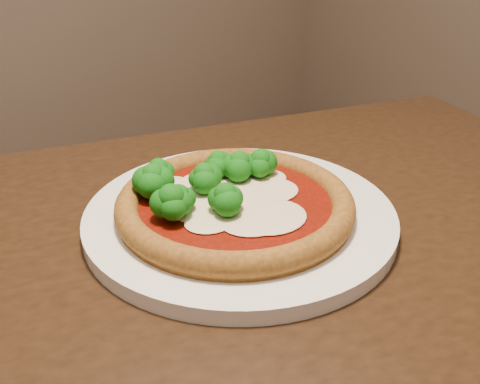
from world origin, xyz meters
TOP-DOWN VIEW (x-y plane):
  - dining_table at (0.15, 0.14)m, footprint 1.32×1.01m
  - plate at (0.22, 0.18)m, footprint 0.36×0.36m
  - pizza at (0.21, 0.18)m, footprint 0.27×0.27m

SIDE VIEW (x-z plane):
  - dining_table at x=0.15m, z-range 0.27..1.02m
  - plate at x=0.22m, z-range 0.75..0.77m
  - pizza at x=0.21m, z-range 0.75..0.81m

